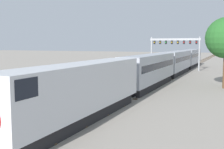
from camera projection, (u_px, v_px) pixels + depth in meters
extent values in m
plane|color=gray|center=(35.00, 130.00, 21.08)|extent=(400.00, 400.00, 0.00)
cube|color=slate|center=(186.00, 68.00, 75.16)|extent=(0.07, 200.00, 0.16)
cube|color=slate|center=(191.00, 68.00, 74.58)|extent=(0.07, 200.00, 0.16)
cube|color=#473828|center=(40.00, 141.00, 18.46)|extent=(2.60, 0.24, 0.10)
cube|color=#473828|center=(72.00, 125.00, 22.10)|extent=(2.60, 0.24, 0.10)
cube|color=#473828|center=(95.00, 114.00, 25.74)|extent=(2.60, 0.24, 0.10)
cube|color=#473828|center=(113.00, 105.00, 29.37)|extent=(2.60, 0.24, 0.10)
cube|color=#473828|center=(127.00, 98.00, 33.01)|extent=(2.60, 0.24, 0.10)
cube|color=#473828|center=(138.00, 93.00, 36.65)|extent=(2.60, 0.24, 0.10)
cube|color=#473828|center=(147.00, 88.00, 40.29)|extent=(2.60, 0.24, 0.10)
cube|color=#473828|center=(154.00, 85.00, 43.93)|extent=(2.60, 0.24, 0.10)
cube|color=#473828|center=(161.00, 82.00, 47.57)|extent=(2.60, 0.24, 0.10)
cube|color=#473828|center=(166.00, 79.00, 51.21)|extent=(2.60, 0.24, 0.10)
cube|color=#473828|center=(171.00, 77.00, 54.85)|extent=(2.60, 0.24, 0.10)
cube|color=#473828|center=(175.00, 75.00, 58.49)|extent=(2.60, 0.24, 0.10)
cube|color=#473828|center=(179.00, 73.00, 62.13)|extent=(2.60, 0.24, 0.10)
cube|color=#473828|center=(182.00, 71.00, 65.77)|extent=(2.60, 0.24, 0.10)
cube|color=#473828|center=(185.00, 70.00, 69.41)|extent=(2.60, 0.24, 0.10)
cube|color=#473828|center=(187.00, 68.00, 73.05)|extent=(2.60, 0.24, 0.10)
cube|color=#473828|center=(190.00, 67.00, 76.69)|extent=(2.60, 0.24, 0.10)
cube|color=#473828|center=(192.00, 66.00, 80.33)|extent=(2.60, 0.24, 0.10)
cube|color=#473828|center=(194.00, 65.00, 83.97)|extent=(2.60, 0.24, 0.10)
cube|color=#473828|center=(196.00, 64.00, 87.61)|extent=(2.60, 0.24, 0.10)
cube|color=#473828|center=(197.00, 63.00, 91.25)|extent=(2.60, 0.24, 0.10)
cube|color=#473828|center=(199.00, 63.00, 94.89)|extent=(2.60, 0.24, 0.10)
cube|color=#473828|center=(200.00, 62.00, 98.53)|extent=(2.60, 0.24, 0.10)
cube|color=#473828|center=(202.00, 61.00, 102.17)|extent=(2.60, 0.24, 0.10)
cube|color=#473828|center=(203.00, 61.00, 105.81)|extent=(2.60, 0.24, 0.10)
cube|color=#473828|center=(204.00, 60.00, 109.45)|extent=(2.60, 0.24, 0.10)
cube|color=#473828|center=(205.00, 60.00, 113.09)|extent=(2.60, 0.24, 0.10)
cube|color=#473828|center=(206.00, 59.00, 116.73)|extent=(2.60, 0.24, 0.10)
cube|color=#473828|center=(207.00, 59.00, 120.37)|extent=(2.60, 0.24, 0.10)
cube|color=#473828|center=(208.00, 58.00, 124.01)|extent=(2.60, 0.24, 0.10)
cube|color=#473828|center=(209.00, 58.00, 127.65)|extent=(2.60, 0.24, 0.10)
cube|color=#473828|center=(209.00, 57.00, 131.29)|extent=(2.60, 0.24, 0.10)
cube|color=#473828|center=(210.00, 57.00, 134.93)|extent=(2.60, 0.24, 0.10)
cube|color=#473828|center=(211.00, 57.00, 138.57)|extent=(2.60, 0.24, 0.10)
cube|color=#473828|center=(212.00, 56.00, 142.21)|extent=(2.60, 0.24, 0.10)
cube|color=#473828|center=(212.00, 56.00, 145.85)|extent=(2.60, 0.24, 0.10)
cube|color=#473828|center=(213.00, 56.00, 149.49)|extent=(2.60, 0.24, 0.10)
cube|color=#473828|center=(213.00, 56.00, 153.13)|extent=(2.60, 0.24, 0.10)
cube|color=#473828|center=(214.00, 55.00, 156.76)|extent=(2.60, 0.24, 0.10)
cube|color=#473828|center=(214.00, 55.00, 160.40)|extent=(2.60, 0.24, 0.10)
cube|color=#473828|center=(215.00, 55.00, 164.04)|extent=(2.60, 0.24, 0.10)
cube|color=slate|center=(143.00, 74.00, 59.16)|extent=(0.07, 160.00, 0.16)
cube|color=slate|center=(150.00, 74.00, 58.58)|extent=(0.07, 160.00, 0.16)
cube|color=#473828|center=(17.00, 118.00, 24.30)|extent=(2.60, 0.24, 0.10)
cube|color=#473828|center=(46.00, 108.00, 27.94)|extent=(2.60, 0.24, 0.10)
cube|color=#473828|center=(68.00, 101.00, 31.58)|extent=(2.60, 0.24, 0.10)
cube|color=#473828|center=(85.00, 95.00, 35.22)|extent=(2.60, 0.24, 0.10)
cube|color=#473828|center=(100.00, 90.00, 38.86)|extent=(2.60, 0.24, 0.10)
cube|color=#473828|center=(111.00, 86.00, 42.50)|extent=(2.60, 0.24, 0.10)
cube|color=#473828|center=(121.00, 83.00, 46.14)|extent=(2.60, 0.24, 0.10)
cube|color=#473828|center=(130.00, 80.00, 49.78)|extent=(2.60, 0.24, 0.10)
cube|color=#473828|center=(137.00, 77.00, 53.42)|extent=(2.60, 0.24, 0.10)
cube|color=#473828|center=(144.00, 75.00, 57.06)|extent=(2.60, 0.24, 0.10)
cube|color=#473828|center=(149.00, 73.00, 60.69)|extent=(2.60, 0.24, 0.10)
cube|color=#473828|center=(154.00, 72.00, 64.33)|extent=(2.60, 0.24, 0.10)
cube|color=#473828|center=(159.00, 70.00, 67.97)|extent=(2.60, 0.24, 0.10)
cube|color=#473828|center=(163.00, 69.00, 71.61)|extent=(2.60, 0.24, 0.10)
cube|color=#473828|center=(166.00, 68.00, 75.25)|extent=(2.60, 0.24, 0.10)
cube|color=#473828|center=(169.00, 67.00, 78.89)|extent=(2.60, 0.24, 0.10)
cube|color=#473828|center=(172.00, 66.00, 82.53)|extent=(2.60, 0.24, 0.10)
cube|color=#473828|center=(175.00, 65.00, 86.17)|extent=(2.60, 0.24, 0.10)
cube|color=#473828|center=(178.00, 64.00, 89.81)|extent=(2.60, 0.24, 0.10)
cube|color=#473828|center=(180.00, 63.00, 93.45)|extent=(2.60, 0.24, 0.10)
cube|color=#473828|center=(182.00, 62.00, 97.09)|extent=(2.60, 0.24, 0.10)
cube|color=#473828|center=(184.00, 62.00, 100.73)|extent=(2.60, 0.24, 0.10)
cube|color=#473828|center=(186.00, 61.00, 104.37)|extent=(2.60, 0.24, 0.10)
cube|color=#473828|center=(188.00, 60.00, 108.01)|extent=(2.60, 0.24, 0.10)
cube|color=#473828|center=(189.00, 60.00, 111.65)|extent=(2.60, 0.24, 0.10)
cube|color=#473828|center=(191.00, 59.00, 115.29)|extent=(2.60, 0.24, 0.10)
cube|color=#473828|center=(192.00, 59.00, 118.93)|extent=(2.60, 0.24, 0.10)
cube|color=#473828|center=(194.00, 58.00, 122.57)|extent=(2.60, 0.24, 0.10)
cube|color=#473828|center=(195.00, 58.00, 126.21)|extent=(2.60, 0.24, 0.10)
cube|color=#473828|center=(196.00, 58.00, 129.85)|extent=(2.60, 0.24, 0.10)
cube|color=silver|center=(82.00, 86.00, 23.18)|extent=(3.00, 19.05, 3.80)
cube|color=black|center=(5.00, 87.00, 15.48)|extent=(3.04, 1.80, 1.10)
cube|color=black|center=(82.00, 115.00, 23.44)|extent=(2.52, 17.15, 1.00)
cube|color=#9EA3AD|center=(150.00, 68.00, 41.42)|extent=(3.00, 19.05, 3.80)
cube|color=black|center=(150.00, 65.00, 41.38)|extent=(3.04, 17.53, 0.90)
cube|color=black|center=(150.00, 84.00, 41.68)|extent=(2.52, 17.15, 1.00)
cube|color=#9EA3AD|center=(177.00, 60.00, 59.67)|extent=(3.00, 19.05, 3.80)
cube|color=black|center=(177.00, 58.00, 59.63)|extent=(3.04, 17.53, 0.90)
cube|color=black|center=(176.00, 72.00, 59.93)|extent=(2.52, 17.15, 1.00)
cube|color=#9EA3AD|center=(191.00, 56.00, 77.92)|extent=(3.00, 19.05, 3.80)
cube|color=black|center=(191.00, 55.00, 77.87)|extent=(3.04, 17.53, 0.90)
cube|color=black|center=(191.00, 65.00, 78.18)|extent=(2.52, 17.15, 1.00)
cylinder|color=#999BA0|center=(151.00, 53.00, 70.71)|extent=(0.36, 0.36, 8.03)
cylinder|color=#999BA0|center=(199.00, 54.00, 66.10)|extent=(0.36, 0.36, 8.03)
cube|color=#999BA0|center=(175.00, 39.00, 68.04)|extent=(12.10, 0.36, 0.50)
cube|color=black|center=(154.00, 42.00, 70.17)|extent=(0.44, 0.32, 0.90)
sphere|color=yellow|center=(154.00, 42.00, 70.00)|extent=(0.28, 0.28, 0.28)
cube|color=black|center=(160.00, 42.00, 69.60)|extent=(0.44, 0.32, 0.90)
sphere|color=yellow|center=(160.00, 42.00, 69.42)|extent=(0.28, 0.28, 0.28)
cube|color=black|center=(166.00, 42.00, 69.02)|extent=(0.44, 0.32, 0.90)
sphere|color=green|center=(166.00, 42.00, 68.85)|extent=(0.28, 0.28, 0.28)
cube|color=black|center=(172.00, 42.00, 68.45)|extent=(0.44, 0.32, 0.90)
sphere|color=yellow|center=(172.00, 42.00, 68.27)|extent=(0.28, 0.28, 0.28)
cube|color=black|center=(178.00, 42.00, 67.87)|extent=(0.44, 0.32, 0.90)
sphere|color=yellow|center=(178.00, 42.00, 67.70)|extent=(0.28, 0.28, 0.28)
cube|color=black|center=(184.00, 42.00, 67.29)|extent=(0.44, 0.32, 0.90)
sphere|color=red|center=(184.00, 42.00, 67.12)|extent=(0.28, 0.28, 0.28)
cube|color=black|center=(190.00, 42.00, 66.72)|extent=(0.44, 0.32, 0.90)
sphere|color=red|center=(190.00, 42.00, 66.55)|extent=(0.28, 0.28, 0.28)
cube|color=black|center=(196.00, 42.00, 66.14)|extent=(0.44, 0.32, 0.90)
sphere|color=red|center=(196.00, 42.00, 65.97)|extent=(0.28, 0.28, 0.28)
cylinder|color=gray|center=(4.00, 96.00, 28.79)|extent=(0.08, 0.08, 2.20)
cylinder|color=red|center=(3.00, 82.00, 28.63)|extent=(0.76, 0.03, 0.76)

